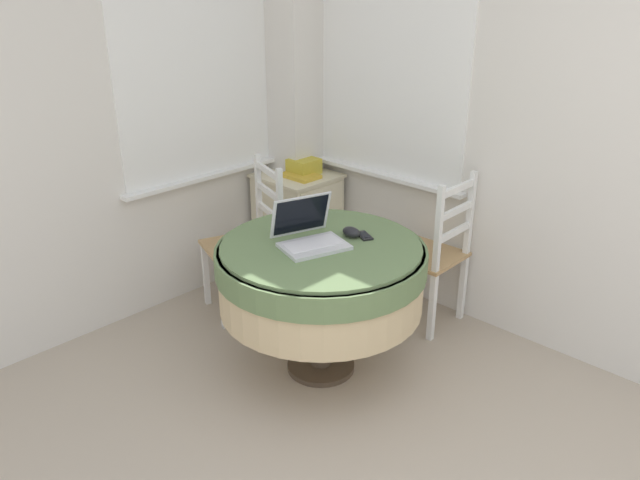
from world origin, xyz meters
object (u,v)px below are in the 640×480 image
(storage_box, at_px, (304,166))
(book_on_cabinet, at_px, (301,176))
(round_dining_table, at_px, (321,272))
(cell_phone, at_px, (364,236))
(dining_chair_near_right_window, at_px, (430,254))
(computer_mouse, at_px, (351,232))
(laptop, at_px, (309,235))
(corner_cabinet, at_px, (298,223))
(dining_chair_near_back_window, at_px, (249,243))

(storage_box, relative_size, book_on_cabinet, 0.77)
(round_dining_table, xyz_separation_m, cell_phone, (0.22, -0.09, 0.16))
(round_dining_table, bearing_deg, cell_phone, -22.11)
(round_dining_table, bearing_deg, book_on_cabinet, 50.35)
(dining_chair_near_right_window, relative_size, storage_box, 5.09)
(computer_mouse, xyz_separation_m, storage_box, (0.64, 0.99, 0.00))
(laptop, distance_m, dining_chair_near_right_window, 0.92)
(round_dining_table, height_order, corner_cabinet, round_dining_table)
(round_dining_table, height_order, dining_chair_near_back_window, dining_chair_near_back_window)
(laptop, relative_size, storage_box, 2.09)
(computer_mouse, bearing_deg, dining_chair_near_right_window, -6.08)
(storage_box, bearing_deg, laptop, -133.63)
(corner_cabinet, distance_m, book_on_cabinet, 0.37)
(round_dining_table, xyz_separation_m, laptop, (-0.04, 0.04, 0.20))
(cell_phone, height_order, dining_chair_near_right_window, dining_chair_near_right_window)
(computer_mouse, bearing_deg, round_dining_table, 164.95)
(computer_mouse, bearing_deg, cell_phone, -41.95)
(computer_mouse, distance_m, book_on_cabinet, 1.11)
(laptop, relative_size, book_on_cabinet, 1.61)
(dining_chair_near_right_window, height_order, storage_box, dining_chair_near_right_window)
(dining_chair_near_right_window, bearing_deg, computer_mouse, 173.92)
(laptop, xyz_separation_m, cell_phone, (0.26, -0.13, -0.04))
(round_dining_table, xyz_separation_m, corner_cabinet, (0.77, 0.96, -0.22))
(laptop, xyz_separation_m, dining_chair_near_back_window, (0.22, 0.74, -0.33))
(laptop, bearing_deg, corner_cabinet, 48.53)
(dining_chair_near_back_window, relative_size, book_on_cabinet, 3.91)
(dining_chair_near_back_window, distance_m, dining_chair_near_right_window, 1.09)
(round_dining_table, distance_m, dining_chair_near_back_window, 0.81)
(computer_mouse, distance_m, storage_box, 1.18)
(dining_chair_near_right_window, xyz_separation_m, corner_cabinet, (-0.03, 1.08, -0.09))
(dining_chair_near_right_window, relative_size, book_on_cabinet, 3.91)
(round_dining_table, xyz_separation_m, dining_chair_near_back_window, (0.18, 0.78, -0.13))
(dining_chair_near_right_window, distance_m, corner_cabinet, 1.08)
(dining_chair_near_back_window, bearing_deg, dining_chair_near_right_window, -55.10)
(dining_chair_near_right_window, bearing_deg, corner_cabinet, 91.82)
(dining_chair_near_right_window, xyz_separation_m, storage_box, (0.01, 1.05, 0.31))
(cell_phone, distance_m, book_on_cabinet, 1.12)
(laptop, height_order, storage_box, laptop)
(cell_phone, xyz_separation_m, dining_chair_near_back_window, (-0.04, 0.87, -0.29))
(computer_mouse, height_order, dining_chair_near_right_window, dining_chair_near_right_window)
(round_dining_table, relative_size, cell_phone, 8.34)
(dining_chair_near_right_window, distance_m, book_on_cabinet, 1.05)
(corner_cabinet, bearing_deg, storage_box, -25.41)
(computer_mouse, relative_size, corner_cabinet, 0.15)
(round_dining_table, xyz_separation_m, storage_box, (0.82, 0.94, 0.18))
(dining_chair_near_right_window, bearing_deg, book_on_cabinet, 93.54)
(corner_cabinet, relative_size, book_on_cabinet, 2.94)
(book_on_cabinet, bearing_deg, storage_box, 29.40)
(storage_box, bearing_deg, dining_chair_near_back_window, -166.00)
(round_dining_table, distance_m, book_on_cabinet, 1.18)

